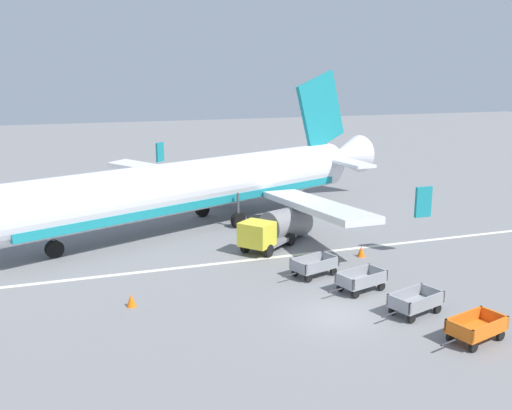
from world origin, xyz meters
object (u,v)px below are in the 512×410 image
Objects in this scene: baggage_cart_fourth_in_row at (314,266)px; traffic_cone_mid_apron at (361,251)px; baggage_cart_second_in_row at (415,302)px; baggage_cart_third_in_row at (361,280)px; service_truck_beside_carts at (261,236)px; airplane at (204,185)px; baggage_cart_nearest at (476,328)px; traffic_cone_near_plane at (131,300)px.

baggage_cart_fourth_in_row is 5.39× the size of traffic_cone_mid_apron.
baggage_cart_third_in_row is at bearing 106.07° from baggage_cart_second_in_row.
baggage_cart_second_in_row is at bearing -71.47° from service_truck_beside_carts.
airplane is 8.13m from service_truck_beside_carts.
baggage_cart_second_in_row is at bearing 104.30° from baggage_cart_nearest.
baggage_cart_second_in_row is at bearing -69.54° from baggage_cart_fourth_in_row.
traffic_cone_near_plane is (-8.87, -6.00, -0.78)m from service_truck_beside_carts.
baggage_cart_second_in_row is 1.00× the size of baggage_cart_fourth_in_row.
baggage_cart_fourth_in_row is (3.22, -12.66, -2.45)m from airplane.
baggage_cart_fourth_in_row is (-3.17, 9.53, 0.00)m from baggage_cart_nearest.
baggage_cart_nearest is 11.76m from traffic_cone_mid_apron.
baggage_cart_fourth_in_row reaches higher than traffic_cone_near_plane.
baggage_cart_nearest is 3.34m from baggage_cart_second_in_row.
baggage_cart_third_in_row is 5.81m from traffic_cone_mid_apron.
baggage_cart_third_in_row is (4.58, -15.54, -2.45)m from airplane.
baggage_cart_nearest and baggage_cart_second_in_row have the same top height.
service_truck_beside_carts is (-2.79, 7.85, 0.50)m from baggage_cart_third_in_row.
baggage_cart_fourth_in_row is at bearing 5.65° from traffic_cone_near_plane.
baggage_cart_third_in_row and baggage_cart_fourth_in_row have the same top height.
service_truck_beside_carts reaches higher than baggage_cart_fourth_in_row.
baggage_cart_nearest reaches higher than traffic_cone_mid_apron.
baggage_cart_nearest is 15.94m from traffic_cone_near_plane.
service_truck_beside_carts is at bearing 107.60° from baggage_cart_nearest.
baggage_cart_third_in_row is (-1.81, 6.66, 0.00)m from baggage_cart_nearest.
baggage_cart_nearest is at bearing -75.70° from baggage_cart_second_in_row.
baggage_cart_third_in_row is 5.40× the size of traffic_cone_mid_apron.
service_truck_beside_carts is at bearing 108.53° from baggage_cart_second_in_row.
service_truck_beside_carts is (1.79, -7.68, -1.95)m from airplane.
traffic_cone_mid_apron is (1.04, 11.71, -0.27)m from baggage_cart_nearest.
baggage_cart_fourth_in_row reaches higher than traffic_cone_mid_apron.
baggage_cart_nearest is 0.79× the size of service_truck_beside_carts.
traffic_cone_mid_apron reaches higher than traffic_cone_near_plane.
baggage_cart_nearest and baggage_cart_fourth_in_row have the same top height.
airplane is 7.82× the size of service_truck_beside_carts.
baggage_cart_third_in_row is at bearing 105.22° from baggage_cart_nearest.
baggage_cart_third_in_row is 3.18m from baggage_cart_fourth_in_row.
baggage_cart_fourth_in_row is 0.79× the size of service_truck_beside_carts.
airplane is 55.94× the size of traffic_cone_near_plane.
baggage_cart_third_in_row is 1.00× the size of baggage_cart_fourth_in_row.
traffic_cone_mid_apron is (2.85, 5.05, -0.27)m from baggage_cart_third_in_row.
baggage_cart_second_in_row is 6.72m from baggage_cart_fourth_in_row.
traffic_cone_mid_apron is at bearing 84.94° from baggage_cart_nearest.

